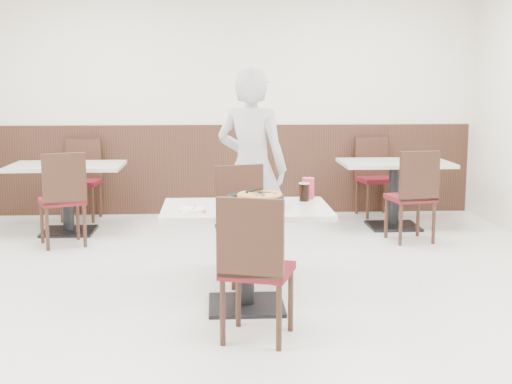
{
  "coord_description": "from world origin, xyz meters",
  "views": [
    {
      "loc": [
        -0.23,
        -5.26,
        1.66
      ],
      "look_at": [
        0.07,
        -0.3,
        0.87
      ],
      "focal_mm": 50.0,
      "sensor_mm": 36.0,
      "label": 1
    }
  ],
  "objects": [
    {
      "name": "bg_chair_right_near",
      "position": [
        1.78,
        1.83,
        0.47
      ],
      "size": [
        0.48,
        0.48,
        0.95
      ],
      "primitive_type": null,
      "rotation": [
        0.0,
        0.0,
        0.17
      ],
      "color": "black",
      "rests_on": "floor"
    },
    {
      "name": "side_plate",
      "position": [
        -0.39,
        -0.36,
        0.76
      ],
      "size": [
        0.2,
        0.2,
        0.01
      ],
      "primitive_type": "cylinder",
      "rotation": [
        0.0,
        0.0,
        0.09
      ],
      "color": "white",
      "rests_on": "napkin"
    },
    {
      "name": "bg_chair_left_far",
      "position": [
        -1.81,
        3.16,
        0.47
      ],
      "size": [
        0.45,
        0.45,
        0.95
      ],
      "primitive_type": null,
      "rotation": [
        0.0,
        0.0,
        3.06
      ],
      "color": "black",
      "rests_on": "floor"
    },
    {
      "name": "main_table",
      "position": [
        -0.0,
        -0.23,
        0.38
      ],
      "size": [
        1.26,
        0.9,
        0.75
      ],
      "primitive_type": null,
      "rotation": [
        0.0,
        0.0,
        0.09
      ],
      "color": "beige",
      "rests_on": "floor"
    },
    {
      "name": "bg_chair_left_near",
      "position": [
        -1.75,
        1.85,
        0.47
      ],
      "size": [
        0.54,
        0.54,
        0.95
      ],
      "primitive_type": null,
      "rotation": [
        0.0,
        0.0,
        0.37
      ],
      "color": "black",
      "rests_on": "floor"
    },
    {
      "name": "bg_table_right",
      "position": [
        1.78,
        2.51,
        0.38
      ],
      "size": [
        1.29,
        0.94,
        0.75
      ],
      "primitive_type": null,
      "rotation": [
        0.0,
        0.0,
        -0.12
      ],
      "color": "beige",
      "rests_on": "floor"
    },
    {
      "name": "diner_person",
      "position": [
        0.1,
        0.94,
        0.88
      ],
      "size": [
        0.76,
        0.65,
        1.76
      ],
      "primitive_type": "imported",
      "rotation": [
        0.0,
        0.0,
        2.71
      ],
      "color": "#B4B4B9",
      "rests_on": "floor"
    },
    {
      "name": "bg_table_left",
      "position": [
        -1.82,
        2.44,
        0.38
      ],
      "size": [
        1.23,
        0.85,
        0.75
      ],
      "primitive_type": null,
      "rotation": [
        0.0,
        0.0,
        -0.04
      ],
      "color": "beige",
      "rests_on": "floor"
    },
    {
      "name": "pizza",
      "position": [
        0.1,
        -0.22,
        0.81
      ],
      "size": [
        0.33,
        0.33,
        0.02
      ],
      "primitive_type": "cylinder",
      "rotation": [
        0.0,
        0.0,
        0.09
      ],
      "color": "tan",
      "rests_on": "pizza_pan"
    },
    {
      "name": "pizza_pan",
      "position": [
        0.06,
        -0.26,
        0.79
      ],
      "size": [
        0.35,
        0.35,
        0.01
      ],
      "primitive_type": "cylinder",
      "rotation": [
        0.0,
        0.0,
        0.09
      ],
      "color": "black",
      "rests_on": "trivet"
    },
    {
      "name": "floor",
      "position": [
        0.0,
        0.0,
        0.0
      ],
      "size": [
        7.0,
        7.0,
        0.0
      ],
      "primitive_type": "plane",
      "color": "beige",
      "rests_on": "ground"
    },
    {
      "name": "fork",
      "position": [
        -0.37,
        -0.31,
        0.77
      ],
      "size": [
        0.04,
        0.17,
        0.0
      ],
      "primitive_type": "cube",
      "rotation": [
        0.0,
        0.0,
        -0.12
      ],
      "color": "silver",
      "rests_on": "side_plate"
    },
    {
      "name": "wall_front",
      "position": [
        0.0,
        -3.5,
        1.4
      ],
      "size": [
        6.0,
        0.04,
        2.8
      ],
      "primitive_type": "cube",
      "color": "silver",
      "rests_on": "floor"
    },
    {
      "name": "bg_chair_right_far",
      "position": [
        1.74,
        3.19,
        0.47
      ],
      "size": [
        0.49,
        0.49,
        0.95
      ],
      "primitive_type": null,
      "rotation": [
        0.0,
        0.0,
        3.31
      ],
      "color": "black",
      "rests_on": "floor"
    },
    {
      "name": "cola_glass",
      "position": [
        0.44,
        -0.02,
        0.81
      ],
      "size": [
        0.08,
        0.08,
        0.13
      ],
      "primitive_type": "cylinder",
      "rotation": [
        0.0,
        0.0,
        0.09
      ],
      "color": "black",
      "rests_on": "main_table"
    },
    {
      "name": "pizza_server",
      "position": [
        0.09,
        -0.22,
        0.84
      ],
      "size": [
        0.09,
        0.1,
        0.0
      ],
      "primitive_type": "cube",
      "rotation": [
        0.0,
        0.0,
        0.26
      ],
      "color": "silver",
      "rests_on": "pizza"
    },
    {
      "name": "wall_back",
      "position": [
        0.0,
        3.5,
        1.4
      ],
      "size": [
        6.0,
        0.04,
        2.8
      ],
      "primitive_type": "cube",
      "color": "silver",
      "rests_on": "floor"
    },
    {
      "name": "trivet",
      "position": [
        0.05,
        -0.22,
        0.77
      ],
      "size": [
        0.14,
        0.14,
        0.04
      ],
      "primitive_type": "cylinder",
      "rotation": [
        0.0,
        0.0,
        0.09
      ],
      "color": "black",
      "rests_on": "main_table"
    },
    {
      "name": "wainscot_back",
      "position": [
        0.0,
        3.48,
        0.55
      ],
      "size": [
        5.9,
        0.03,
        1.1
      ],
      "primitive_type": "cube",
      "color": "black",
      "rests_on": "floor"
    },
    {
      "name": "napkin",
      "position": [
        -0.39,
        -0.38,
        0.75
      ],
      "size": [
        0.19,
        0.19,
        0.0
      ],
      "primitive_type": "cube",
      "rotation": [
        0.0,
        0.0,
        0.22
      ],
      "color": "white",
      "rests_on": "main_table"
    },
    {
      "name": "chair_far",
      "position": [
        0.03,
        0.43,
        0.47
      ],
      "size": [
        0.53,
        0.53,
        0.95
      ],
      "primitive_type": null,
      "rotation": [
        0.0,
        0.0,
        3.45
      ],
      "color": "black",
      "rests_on": "floor"
    },
    {
      "name": "red_cup",
      "position": [
        0.49,
        0.1,
        0.83
      ],
      "size": [
        0.1,
        0.1,
        0.16
      ],
      "primitive_type": "cylinder",
      "rotation": [
        0.0,
        0.0,
        0.09
      ],
      "color": "#B61F38",
      "rests_on": "main_table"
    },
    {
      "name": "chair_near",
      "position": [
        0.04,
        -0.87,
        0.47
      ],
      "size": [
        0.53,
        0.53,
        0.95
      ],
      "primitive_type": null,
      "rotation": [
        0.0,
        0.0,
        -0.31
      ],
      "color": "black",
      "rests_on": "floor"
    }
  ]
}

